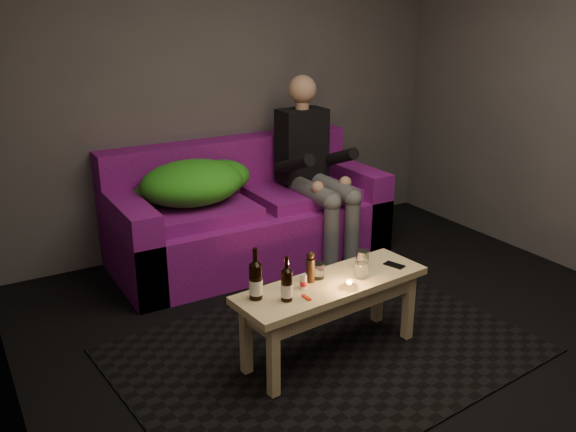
# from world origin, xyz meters

# --- Properties ---
(floor) EXTENTS (4.50, 4.50, 0.00)m
(floor) POSITION_xyz_m (0.00, 0.00, 0.00)
(floor) COLOR black
(floor) RESTS_ON ground
(room) EXTENTS (4.50, 4.50, 4.50)m
(room) POSITION_xyz_m (0.00, 0.47, 1.64)
(room) COLOR silver
(room) RESTS_ON ground
(rug) EXTENTS (2.50, 1.93, 0.01)m
(rug) POSITION_xyz_m (-0.33, 0.29, 0.01)
(rug) COLOR black
(rug) RESTS_ON floor
(sofa) EXTENTS (2.16, 0.97, 0.93)m
(sofa) POSITION_xyz_m (-0.08, 1.82, 0.34)
(sofa) COLOR #610E6A
(sofa) RESTS_ON floor
(green_blanket) EXTENTS (0.95, 0.65, 0.32)m
(green_blanket) POSITION_xyz_m (-0.50, 1.81, 0.70)
(green_blanket) COLOR #37981B
(green_blanket) RESTS_ON sofa
(person) EXTENTS (0.39, 0.90, 1.44)m
(person) POSITION_xyz_m (0.44, 1.65, 0.75)
(person) COLOR black
(person) RESTS_ON sofa
(coffee_table) EXTENTS (1.21, 0.48, 0.48)m
(coffee_table) POSITION_xyz_m (-0.33, 0.24, 0.40)
(coffee_table) COLOR tan
(coffee_table) RESTS_ON rug
(beer_bottle_a) EXTENTS (0.07, 0.07, 0.29)m
(beer_bottle_a) POSITION_xyz_m (-0.80, 0.27, 0.59)
(beer_bottle_a) COLOR black
(beer_bottle_a) RESTS_ON coffee_table
(beer_bottle_b) EXTENTS (0.06, 0.06, 0.25)m
(beer_bottle_b) POSITION_xyz_m (-0.67, 0.17, 0.57)
(beer_bottle_b) COLOR black
(beer_bottle_b) RESTS_ON coffee_table
(salt_shaker) EXTENTS (0.04, 0.04, 0.08)m
(salt_shaker) POSITION_xyz_m (-0.52, 0.25, 0.52)
(salt_shaker) COLOR silver
(salt_shaker) RESTS_ON coffee_table
(pepper_mill) EXTENTS (0.06, 0.06, 0.14)m
(pepper_mill) POSITION_xyz_m (-0.44, 0.30, 0.55)
(pepper_mill) COLOR black
(pepper_mill) RESTS_ON coffee_table
(tumbler_back) EXTENTS (0.09, 0.09, 0.09)m
(tumbler_back) POSITION_xyz_m (-0.38, 0.32, 0.53)
(tumbler_back) COLOR white
(tumbler_back) RESTS_ON coffee_table
(tealight) EXTENTS (0.06, 0.06, 0.04)m
(tealight) POSITION_xyz_m (-0.30, 0.12, 0.50)
(tealight) COLOR white
(tealight) RESTS_ON coffee_table
(tumbler_front) EXTENTS (0.08, 0.08, 0.09)m
(tumbler_front) POSITION_xyz_m (-0.16, 0.19, 0.53)
(tumbler_front) COLOR white
(tumbler_front) RESTS_ON coffee_table
(steel_cup) EXTENTS (0.10, 0.10, 0.11)m
(steel_cup) POSITION_xyz_m (-0.07, 0.30, 0.54)
(steel_cup) COLOR silver
(steel_cup) RESTS_ON coffee_table
(smartphone) EXTENTS (0.10, 0.14, 0.01)m
(smartphone) POSITION_xyz_m (0.11, 0.23, 0.48)
(smartphone) COLOR black
(smartphone) RESTS_ON coffee_table
(red_lighter) EXTENTS (0.02, 0.07, 0.01)m
(red_lighter) POSITION_xyz_m (-0.57, 0.13, 0.49)
(red_lighter) COLOR red
(red_lighter) RESTS_ON coffee_table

